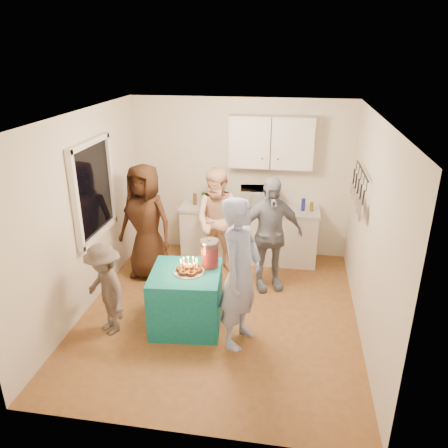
# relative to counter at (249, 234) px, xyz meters

# --- Properties ---
(floor) EXTENTS (4.00, 4.00, 0.00)m
(floor) POSITION_rel_counter_xyz_m (-0.20, -1.70, -0.43)
(floor) COLOR brown
(floor) RESTS_ON ground
(ceiling) EXTENTS (4.00, 4.00, 0.00)m
(ceiling) POSITION_rel_counter_xyz_m (-0.20, -1.70, 2.17)
(ceiling) COLOR white
(ceiling) RESTS_ON floor
(back_wall) EXTENTS (3.60, 3.60, 0.00)m
(back_wall) POSITION_rel_counter_xyz_m (-0.20, 0.30, 0.87)
(back_wall) COLOR silver
(back_wall) RESTS_ON floor
(left_wall) EXTENTS (4.00, 4.00, 0.00)m
(left_wall) POSITION_rel_counter_xyz_m (-2.00, -1.70, 0.87)
(left_wall) COLOR silver
(left_wall) RESTS_ON floor
(right_wall) EXTENTS (4.00, 4.00, 0.00)m
(right_wall) POSITION_rel_counter_xyz_m (1.60, -1.70, 0.87)
(right_wall) COLOR silver
(right_wall) RESTS_ON floor
(window_night) EXTENTS (0.04, 1.00, 1.20)m
(window_night) POSITION_rel_counter_xyz_m (-1.97, -1.40, 1.12)
(window_night) COLOR black
(window_night) RESTS_ON left_wall
(counter) EXTENTS (2.20, 0.58, 0.86)m
(counter) POSITION_rel_counter_xyz_m (0.00, 0.00, 0.00)
(counter) COLOR white
(counter) RESTS_ON floor
(countertop) EXTENTS (2.24, 0.62, 0.05)m
(countertop) POSITION_rel_counter_xyz_m (0.00, -0.00, 0.46)
(countertop) COLOR beige
(countertop) RESTS_ON counter
(upper_cabinet) EXTENTS (1.30, 0.30, 0.80)m
(upper_cabinet) POSITION_rel_counter_xyz_m (0.30, 0.15, 1.52)
(upper_cabinet) COLOR white
(upper_cabinet) RESTS_ON back_wall
(pot_rack) EXTENTS (0.12, 1.00, 0.60)m
(pot_rack) POSITION_rel_counter_xyz_m (1.52, -1.00, 1.17)
(pot_rack) COLOR black
(pot_rack) RESTS_ON right_wall
(microwave) EXTENTS (0.64, 0.47, 0.33)m
(microwave) POSITION_rel_counter_xyz_m (0.15, 0.00, 0.64)
(microwave) COLOR white
(microwave) RESTS_ON countertop
(party_table) EXTENTS (0.93, 0.93, 0.76)m
(party_table) POSITION_rel_counter_xyz_m (-0.57, -2.01, -0.05)
(party_table) COLOR #12757C
(party_table) RESTS_ON floor
(donut_cake) EXTENTS (0.38, 0.38, 0.18)m
(donut_cake) POSITION_rel_counter_xyz_m (-0.53, -2.02, 0.42)
(donut_cake) COLOR #381C0C
(donut_cake) RESTS_ON party_table
(punch_jar) EXTENTS (0.22, 0.22, 0.34)m
(punch_jar) POSITION_rel_counter_xyz_m (-0.31, -1.83, 0.50)
(punch_jar) COLOR red
(punch_jar) RESTS_ON party_table
(man_birthday) EXTENTS (0.63, 0.77, 1.84)m
(man_birthday) POSITION_rel_counter_xyz_m (0.13, -2.25, 0.49)
(man_birthday) COLOR #99A9DE
(man_birthday) RESTS_ON floor
(woman_back_left) EXTENTS (0.98, 0.76, 1.78)m
(woman_back_left) POSITION_rel_counter_xyz_m (-1.47, -0.84, 0.46)
(woman_back_left) COLOR #512C17
(woman_back_left) RESTS_ON floor
(woman_back_center) EXTENTS (0.88, 0.72, 1.66)m
(woman_back_center) POSITION_rel_counter_xyz_m (-0.42, -0.49, 0.40)
(woman_back_center) COLOR #FFA585
(woman_back_center) RESTS_ON floor
(woman_back_right) EXTENTS (1.08, 0.74, 1.70)m
(woman_back_right) POSITION_rel_counter_xyz_m (0.37, -0.91, 0.42)
(woman_back_right) COLOR black
(woman_back_right) RESTS_ON floor
(child_near_left) EXTENTS (0.88, 0.83, 1.19)m
(child_near_left) POSITION_rel_counter_xyz_m (-1.50, -2.31, 0.17)
(child_near_left) COLOR #4C413D
(child_near_left) RESTS_ON floor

